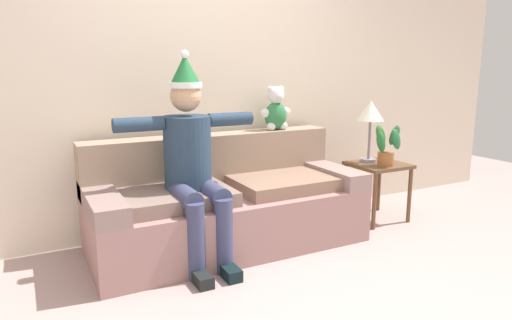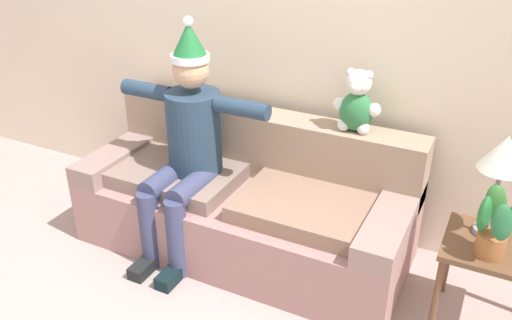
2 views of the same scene
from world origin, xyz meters
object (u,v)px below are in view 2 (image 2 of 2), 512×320
object	(u,v)px
couch	(247,201)
teddy_bear	(357,104)
side_table	(489,259)
table_lamp	(504,158)
person_seated	(186,142)
potted_plant	(496,224)

from	to	relation	value
couch	teddy_bear	bearing A→B (deg)	23.44
side_table	table_lamp	size ratio (longest dim) A/B	0.94
couch	teddy_bear	distance (m)	0.95
person_seated	potted_plant	bearing A→B (deg)	-1.32
person_seated	potted_plant	distance (m)	1.79
teddy_bear	table_lamp	size ratio (longest dim) A/B	0.68
teddy_bear	potted_plant	size ratio (longest dim) A/B	1.04
teddy_bear	potted_plant	xyz separation A→B (m)	(0.86, -0.47, -0.31)
person_seated	table_lamp	distance (m)	1.77
person_seated	side_table	bearing A→B (deg)	2.07
table_lamp	potted_plant	size ratio (longest dim) A/B	1.53
couch	table_lamp	xyz separation A→B (m)	(1.42, -0.01, 0.64)
person_seated	side_table	xyz separation A→B (m)	(1.80, 0.06, -0.32)
table_lamp	potted_plant	distance (m)	0.33
table_lamp	potted_plant	xyz separation A→B (m)	(0.03, -0.20, -0.26)
couch	person_seated	world-z (taller)	person_seated
person_seated	teddy_bear	world-z (taller)	person_seated
teddy_bear	potted_plant	world-z (taller)	teddy_bear
person_seated	side_table	world-z (taller)	person_seated
side_table	table_lamp	xyz separation A→B (m)	(-0.04, 0.09, 0.53)
couch	side_table	size ratio (longest dim) A/B	3.97
side_table	couch	bearing A→B (deg)	175.99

